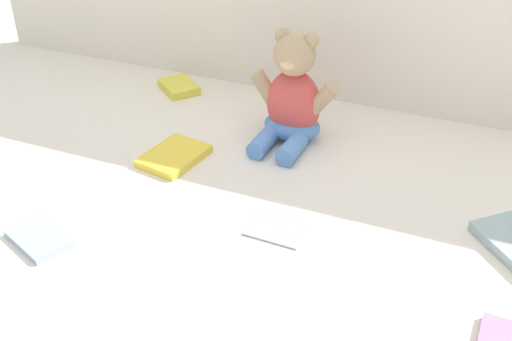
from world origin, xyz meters
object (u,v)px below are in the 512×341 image
object	(u,v)px
book_case_6	(279,225)
book_case_3	(179,87)
book_case_1	(174,156)
teddy_bear	(292,101)
book_case_5	(39,239)

from	to	relation	value
book_case_6	book_case_3	bearing A→B (deg)	-42.88
book_case_3	book_case_1	bearing A→B (deg)	64.69
teddy_bear	book_case_6	bearing A→B (deg)	-71.35
book_case_3	book_case_5	world-z (taller)	book_case_3
teddy_bear	book_case_6	distance (m)	0.32
book_case_1	book_case_6	world-z (taller)	book_case_1
book_case_3	book_case_6	bearing A→B (deg)	83.50
book_case_5	book_case_6	size ratio (longest dim) A/B	1.09
book_case_3	book_case_5	distance (m)	0.60
teddy_bear	book_case_1	distance (m)	0.27
book_case_5	book_case_6	world-z (taller)	book_case_5
book_case_5	book_case_6	distance (m)	0.40
teddy_bear	book_case_5	xyz separation A→B (m)	(-0.27, -0.49, -0.08)
teddy_bear	book_case_3	world-z (taller)	teddy_bear
book_case_1	book_case_3	distance (m)	0.32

